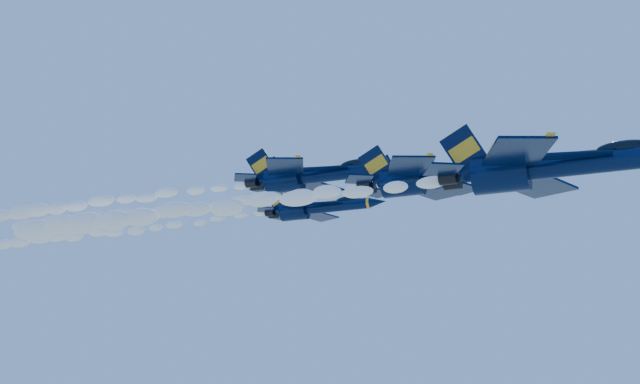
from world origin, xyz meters
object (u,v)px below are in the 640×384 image
(jet_second, at_px, (441,176))
(jet_fourth, at_px, (318,208))
(jet_third, at_px, (316,175))
(jet_lead, at_px, (554,166))

(jet_second, xyz_separation_m, jet_fourth, (-18.81, 15.68, 2.71))
(jet_second, relative_size, jet_third, 1.05)
(jet_third, bearing_deg, jet_lead, -31.68)
(jet_lead, relative_size, jet_fourth, 1.34)
(jet_third, distance_m, jet_fourth, 13.58)
(jet_lead, bearing_deg, jet_third, 148.32)
(jet_fourth, bearing_deg, jet_third, -69.22)
(jet_second, bearing_deg, jet_lead, -47.61)
(jet_lead, xyz_separation_m, jet_second, (-11.82, 12.95, 4.20))
(jet_lead, distance_m, jet_second, 18.03)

